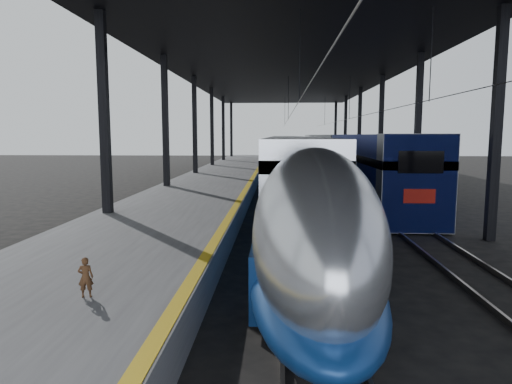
{
  "coord_description": "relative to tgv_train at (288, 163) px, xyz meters",
  "views": [
    {
      "loc": [
        1.18,
        -13.19,
        4.16
      ],
      "look_at": [
        0.35,
        4.08,
        2.0
      ],
      "focal_mm": 32.0,
      "sensor_mm": 36.0,
      "label": 1
    }
  ],
  "objects": [
    {
      "name": "ground",
      "position": [
        -2.0,
        -24.2,
        -1.89
      ],
      "size": [
        160.0,
        160.0,
        0.0
      ],
      "primitive_type": "plane",
      "color": "black",
      "rests_on": "ground"
    },
    {
      "name": "platform",
      "position": [
        -5.5,
        -4.2,
        -1.39
      ],
      "size": [
        6.0,
        80.0,
        1.0
      ],
      "primitive_type": "cube",
      "color": "#4C4C4F",
      "rests_on": "ground"
    },
    {
      "name": "yellow_strip",
      "position": [
        -2.7,
        -4.2,
        -0.89
      ],
      "size": [
        0.3,
        80.0,
        0.01
      ],
      "primitive_type": "cube",
      "color": "gold",
      "rests_on": "platform"
    },
    {
      "name": "rails",
      "position": [
        2.5,
        -4.2,
        -1.81
      ],
      "size": [
        6.52,
        80.0,
        0.16
      ],
      "color": "slate",
      "rests_on": "ground"
    },
    {
      "name": "canopy",
      "position": [
        -0.1,
        -4.2,
        7.22
      ],
      "size": [
        18.0,
        75.0,
        9.47
      ],
      "color": "black",
      "rests_on": "ground"
    },
    {
      "name": "tgv_train",
      "position": [
        0.0,
        0.0,
        0.0
      ],
      "size": [
        2.82,
        65.2,
        4.05
      ],
      "color": "#B9BCC1",
      "rests_on": "ground"
    },
    {
      "name": "second_train",
      "position": [
        5.0,
        8.8,
        0.25
      ],
      "size": [
        3.07,
        56.05,
        4.23
      ],
      "color": "navy",
      "rests_on": "ground"
    },
    {
      "name": "child",
      "position": [
        -4.57,
        -28.92,
        -0.49
      ],
      "size": [
        0.33,
        0.25,
        0.8
      ],
      "primitive_type": "imported",
      "rotation": [
        0.0,
        0.0,
        3.34
      ],
      "color": "#482C18",
      "rests_on": "platform"
    }
  ]
}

